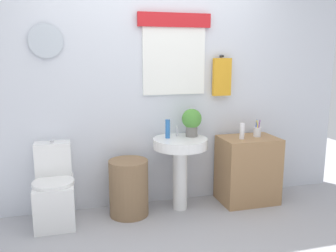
% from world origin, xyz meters
% --- Properties ---
extents(back_wall, '(4.40, 0.18, 2.60)m').
position_xyz_m(back_wall, '(0.00, 1.15, 1.31)').
color(back_wall, silver).
rests_on(back_wall, ground_plane).
extents(toilet, '(0.38, 0.51, 0.78)m').
position_xyz_m(toilet, '(-1.02, 0.88, 0.30)').
color(toilet, white).
rests_on(toilet, ground_plane).
extents(laundry_hamper, '(0.39, 0.39, 0.57)m').
position_xyz_m(laundry_hamper, '(-0.31, 0.85, 0.28)').
color(laundry_hamper, '#846647').
rests_on(laundry_hamper, ground_plane).
extents(pedestal_sink, '(0.55, 0.55, 0.76)m').
position_xyz_m(pedestal_sink, '(0.22, 0.85, 0.58)').
color(pedestal_sink, white).
rests_on(pedestal_sink, ground_plane).
extents(faucet, '(0.03, 0.03, 0.10)m').
position_xyz_m(faucet, '(0.22, 0.97, 0.81)').
color(faucet, silver).
rests_on(faucet, pedestal_sink).
extents(wooden_cabinet, '(0.61, 0.44, 0.72)m').
position_xyz_m(wooden_cabinet, '(1.00, 0.85, 0.36)').
color(wooden_cabinet, '#9E754C').
rests_on(wooden_cabinet, ground_plane).
extents(soap_bottle, '(0.05, 0.05, 0.19)m').
position_xyz_m(soap_bottle, '(0.10, 0.90, 0.85)').
color(soap_bottle, '#2D6BB7').
rests_on(soap_bottle, pedestal_sink).
extents(potted_plant, '(0.21, 0.21, 0.29)m').
position_xyz_m(potted_plant, '(0.36, 0.91, 0.92)').
color(potted_plant, slate).
rests_on(potted_plant, pedestal_sink).
extents(lotion_bottle, '(0.05, 0.05, 0.17)m').
position_xyz_m(lotion_bottle, '(0.89, 0.81, 0.80)').
color(lotion_bottle, white).
rests_on(lotion_bottle, wooden_cabinet).
extents(toothbrush_cup, '(0.08, 0.08, 0.19)m').
position_xyz_m(toothbrush_cup, '(1.10, 0.87, 0.77)').
color(toothbrush_cup, silver).
rests_on(toothbrush_cup, wooden_cabinet).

